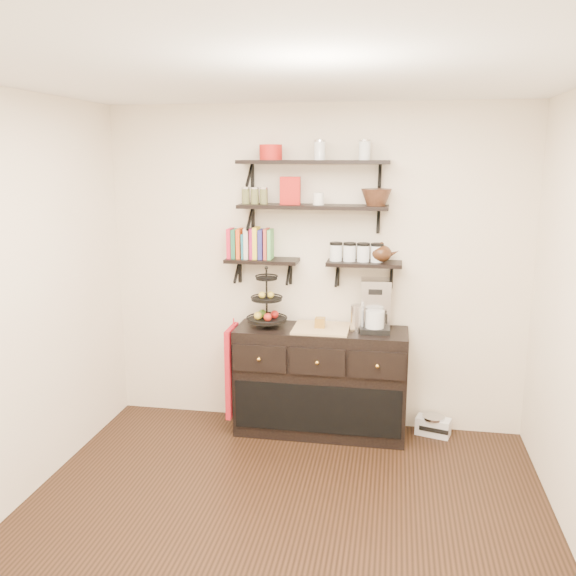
# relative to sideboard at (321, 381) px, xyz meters

# --- Properties ---
(floor) EXTENTS (3.50, 3.50, 0.00)m
(floor) POSITION_rel_sideboard_xyz_m (-0.09, -1.51, -0.45)
(floor) COLOR black
(floor) RESTS_ON ground
(ceiling) EXTENTS (3.50, 3.50, 0.02)m
(ceiling) POSITION_rel_sideboard_xyz_m (-0.09, -1.51, 2.25)
(ceiling) COLOR white
(ceiling) RESTS_ON back_wall
(back_wall) EXTENTS (3.50, 0.02, 2.70)m
(back_wall) POSITION_rel_sideboard_xyz_m (-0.09, 0.24, 0.90)
(back_wall) COLOR white
(back_wall) RESTS_ON ground
(shelf_top) EXTENTS (1.20, 0.27, 0.23)m
(shelf_top) POSITION_rel_sideboard_xyz_m (-0.09, 0.10, 1.78)
(shelf_top) COLOR black
(shelf_top) RESTS_ON back_wall
(shelf_mid) EXTENTS (1.20, 0.27, 0.23)m
(shelf_mid) POSITION_rel_sideboard_xyz_m (-0.09, 0.10, 1.43)
(shelf_mid) COLOR black
(shelf_mid) RESTS_ON back_wall
(shelf_low_left) EXTENTS (0.60, 0.25, 0.23)m
(shelf_low_left) POSITION_rel_sideboard_xyz_m (-0.51, 0.12, 0.98)
(shelf_low_left) COLOR black
(shelf_low_left) RESTS_ON back_wall
(shelf_low_right) EXTENTS (0.60, 0.25, 0.23)m
(shelf_low_right) POSITION_rel_sideboard_xyz_m (0.33, 0.12, 0.98)
(shelf_low_right) COLOR black
(shelf_low_right) RESTS_ON back_wall
(cookbooks) EXTENTS (0.36, 0.15, 0.26)m
(cookbooks) POSITION_rel_sideboard_xyz_m (-0.60, 0.12, 1.11)
(cookbooks) COLOR red
(cookbooks) RESTS_ON shelf_low_left
(glass_canisters) EXTENTS (0.43, 0.10, 0.13)m
(glass_canisters) POSITION_rel_sideboard_xyz_m (0.26, 0.12, 1.06)
(glass_canisters) COLOR silver
(glass_canisters) RESTS_ON shelf_low_right
(sideboard) EXTENTS (1.40, 0.50, 0.92)m
(sideboard) POSITION_rel_sideboard_xyz_m (0.00, 0.00, 0.00)
(sideboard) COLOR black
(sideboard) RESTS_ON floor
(fruit_stand) EXTENTS (0.33, 0.33, 0.48)m
(fruit_stand) POSITION_rel_sideboard_xyz_m (-0.45, 0.00, 0.61)
(fruit_stand) COLOR black
(fruit_stand) RESTS_ON sideboard
(candle) EXTENTS (0.08, 0.08, 0.08)m
(candle) POSITION_rel_sideboard_xyz_m (-0.01, 0.00, 0.50)
(candle) COLOR olive
(candle) RESTS_ON sideboard
(coffee_maker) EXTENTS (0.25, 0.24, 0.43)m
(coffee_maker) POSITION_rel_sideboard_xyz_m (0.43, 0.03, 0.65)
(coffee_maker) COLOR black
(coffee_maker) RESTS_ON sideboard
(thermal_carafe) EXTENTS (0.11, 0.11, 0.22)m
(thermal_carafe) POSITION_rel_sideboard_xyz_m (0.29, -0.02, 0.56)
(thermal_carafe) COLOR silver
(thermal_carafe) RESTS_ON sideboard
(apron) EXTENTS (0.04, 0.32, 0.75)m
(apron) POSITION_rel_sideboard_xyz_m (-0.73, -0.10, 0.08)
(apron) COLOR #A11115
(apron) RESTS_ON sideboard
(radio) EXTENTS (0.30, 0.23, 0.17)m
(radio) POSITION_rel_sideboard_xyz_m (0.94, 0.10, -0.37)
(radio) COLOR silver
(radio) RESTS_ON floor
(recipe_box) EXTENTS (0.16, 0.06, 0.22)m
(recipe_box) POSITION_rel_sideboard_xyz_m (-0.28, 0.10, 1.56)
(recipe_box) COLOR #B11914
(recipe_box) RESTS_ON shelf_mid
(walnut_bowl) EXTENTS (0.24, 0.24, 0.13)m
(walnut_bowl) POSITION_rel_sideboard_xyz_m (0.41, 0.10, 1.51)
(walnut_bowl) COLOR black
(walnut_bowl) RESTS_ON shelf_mid
(ramekins) EXTENTS (0.09, 0.09, 0.10)m
(ramekins) POSITION_rel_sideboard_xyz_m (-0.05, 0.10, 1.50)
(ramekins) COLOR white
(ramekins) RESTS_ON shelf_mid
(teapot) EXTENTS (0.22, 0.17, 0.16)m
(teapot) POSITION_rel_sideboard_xyz_m (0.46, 0.12, 1.08)
(teapot) COLOR #371F10
(teapot) RESTS_ON shelf_low_right
(red_pot) EXTENTS (0.18, 0.18, 0.12)m
(red_pot) POSITION_rel_sideboard_xyz_m (-0.43, 0.10, 1.86)
(red_pot) COLOR #B11914
(red_pot) RESTS_ON shelf_top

